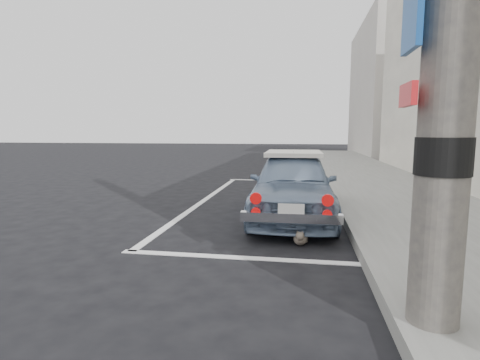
% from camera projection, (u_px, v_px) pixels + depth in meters
% --- Properties ---
extents(ground, '(80.00, 80.00, 0.00)m').
position_uv_depth(ground, '(213.00, 244.00, 4.91)').
color(ground, black).
rests_on(ground, ground).
extents(sidewalk, '(2.80, 40.00, 0.15)m').
position_uv_depth(sidewalk, '(424.00, 214.00, 6.34)').
color(sidewalk, slate).
rests_on(sidewalk, ground).
extents(building_far, '(3.50, 10.00, 8.00)m').
position_uv_depth(building_far, '(389.00, 90.00, 22.94)').
color(building_far, '#B6ADA5').
rests_on(building_far, ground).
extents(pline_rear, '(3.00, 0.12, 0.01)m').
position_uv_depth(pline_rear, '(244.00, 258.00, 4.34)').
color(pline_rear, silver).
rests_on(pline_rear, ground).
extents(pline_front, '(3.00, 0.12, 0.01)m').
position_uv_depth(pline_front, '(280.00, 181.00, 11.19)').
color(pline_front, silver).
rests_on(pline_front, ground).
extents(pline_side, '(0.12, 7.00, 0.01)m').
position_uv_depth(pline_side, '(204.00, 200.00, 7.99)').
color(pline_side, silver).
rests_on(pline_side, ground).
extents(retro_coupe, '(1.39, 3.38, 1.14)m').
position_uv_depth(retro_coupe, '(293.00, 184.00, 6.30)').
color(retro_coupe, '#7289A5').
rests_on(retro_coupe, ground).
extents(cat, '(0.20, 0.42, 0.22)m').
position_uv_depth(cat, '(300.00, 237.00, 4.84)').
color(cat, '#7A6B5D').
rests_on(cat, ground).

